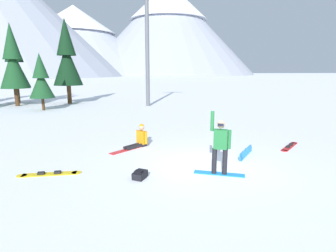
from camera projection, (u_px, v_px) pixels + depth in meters
ground_plane at (207, 166)px, 9.17m from camera, size 800.00×800.00×0.00m
snowboarder_foreground at (220, 145)px, 8.30m from camera, size 1.51×0.96×1.97m
snowboarder_midground at (139, 139)px, 11.51m from camera, size 1.64×1.35×0.96m
loose_snowboard_near_right at (49, 174)px, 8.45m from camera, size 1.93×0.44×0.09m
loose_snowboard_far_spare at (246, 152)px, 10.31m from camera, size 1.24×1.29×0.26m
loose_snowboard_near_left at (289, 146)px, 11.53m from camera, size 1.58×1.33×0.09m
backpack_black at (140, 175)px, 8.11m from camera, size 0.53×0.55×0.28m
pine_tree_short at (67, 58)px, 26.20m from camera, size 2.75×2.75×8.11m
pine_tree_young at (41, 79)px, 21.92m from camera, size 1.93×1.93×4.56m
pine_tree_leaning at (13, 61)px, 24.36m from camera, size 2.45×2.45×7.32m
pine_tree_broad at (15, 64)px, 26.42m from camera, size 2.54×2.54×7.03m
ski_lift_tower at (147, 41)px, 24.03m from camera, size 3.15×0.36×10.17m
peak_central_summit at (75, 39)px, 224.94m from camera, size 148.72×148.72×55.53m
peak_east_ridge at (168, 28)px, 235.64m from camera, size 147.23×147.23×76.19m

